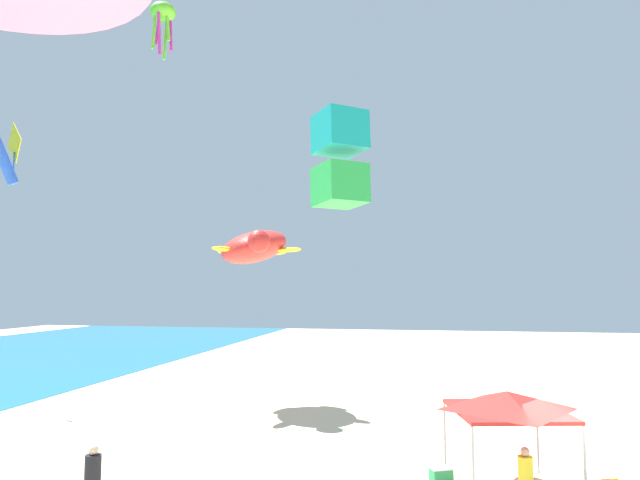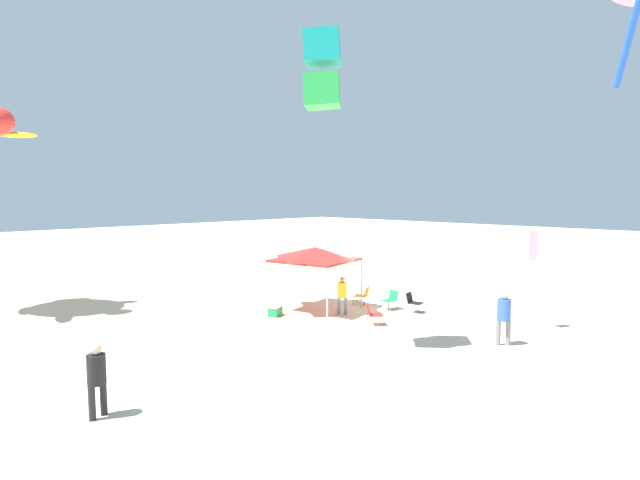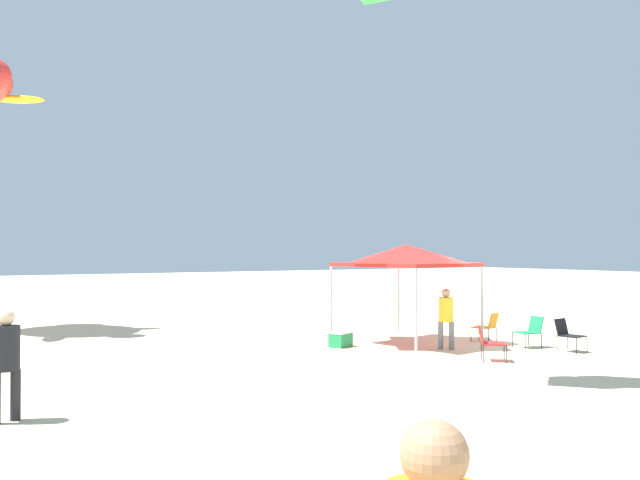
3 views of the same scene
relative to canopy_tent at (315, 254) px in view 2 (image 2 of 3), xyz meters
The scene contains 12 objects.
ground 3.02m from the canopy_tent, 119.48° to the right, with size 120.00×120.00×0.10m, color beige.
canopy_tent is the anchor object (origin of this frame).
folding_chair_facing_ocean 4.56m from the canopy_tent, 140.96° to the right, with size 0.70×0.62×0.82m.
folding_chair_right_of_tent 3.78m from the canopy_tent, behind, with size 0.80×0.81×0.82m.
folding_chair_near_cooler 3.78m from the canopy_tent, 133.89° to the right, with size 0.63×0.71×0.82m.
folding_chair_left_of_tent 3.04m from the canopy_tent, 111.22° to the right, with size 0.77×0.71×0.82m.
cooler_box 2.90m from the canopy_tent, 75.94° to the left, with size 0.63×0.73×0.40m.
banner_flag 8.56m from the canopy_tent, 157.17° to the right, with size 0.36×0.06×3.73m.
person_kite_handler 11.11m from the canopy_tent, 108.95° to the left, with size 0.40×0.44×1.68m.
person_far_stroller 2.01m from the canopy_tent, behind, with size 0.37×0.37×1.57m.
person_near_umbrella 7.98m from the canopy_tent, behind, with size 0.43×0.43×1.80m.
kite_box_teal 8.51m from the canopy_tent, 136.93° to the left, with size 1.44×1.43×2.16m.
Camera 2 is at (-13.38, 15.88, 4.93)m, focal length 27.03 mm.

